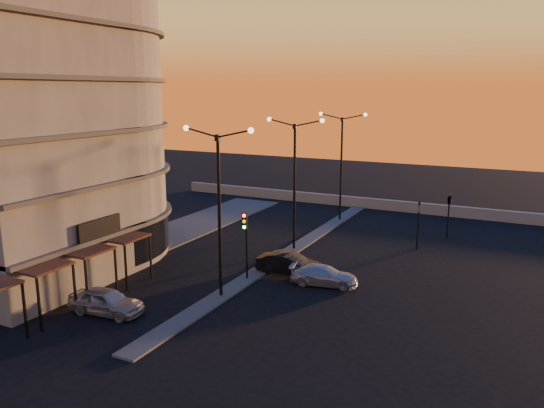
{
  "coord_description": "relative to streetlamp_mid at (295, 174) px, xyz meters",
  "views": [
    {
      "loc": [
        15.05,
        -23.79,
        11.35
      ],
      "look_at": [
        -0.26,
        6.95,
        3.97
      ],
      "focal_mm": 35.0,
      "sensor_mm": 36.0,
      "label": 1
    }
  ],
  "objects": [
    {
      "name": "sidewalk_west",
      "position": [
        -10.5,
        -6.0,
        -5.53
      ],
      "size": [
        5.0,
        40.0,
        0.12
      ],
      "primitive_type": "cube",
      "color": "#4E4E4B",
      "rests_on": "ground"
    },
    {
      "name": "signal_east_a",
      "position": [
        8.0,
        4.0,
        -3.66
      ],
      "size": [
        0.13,
        0.16,
        3.6
      ],
      "color": "black",
      "rests_on": "ground"
    },
    {
      "name": "ground",
      "position": [
        0.0,
        -10.0,
        -5.59
      ],
      "size": [
        120.0,
        120.0,
        0.0
      ],
      "primitive_type": "plane",
      "color": "black",
      "rests_on": "ground"
    },
    {
      "name": "traffic_light_main",
      "position": [
        0.0,
        -7.13,
        -2.7
      ],
      "size": [
        0.28,
        0.44,
        4.25
      ],
      "color": "black",
      "rests_on": "ground"
    },
    {
      "name": "car_wagon",
      "position": [
        4.5,
        -5.66,
        -5.01
      ],
      "size": [
        4.25,
        2.35,
        1.17
      ],
      "primitive_type": "imported",
      "rotation": [
        0.0,
        0.0,
        1.76
      ],
      "color": "#BABCC2",
      "rests_on": "ground"
    },
    {
      "name": "parapet",
      "position": [
        2.0,
        16.0,
        -5.09
      ],
      "size": [
        44.0,
        0.5,
        1.0
      ],
      "primitive_type": "cube",
      "color": "gray",
      "rests_on": "ground"
    },
    {
      "name": "signal_east_b",
      "position": [
        9.5,
        8.0,
        -2.49
      ],
      "size": [
        0.42,
        1.99,
        3.6
      ],
      "color": "black",
      "rests_on": "ground"
    },
    {
      "name": "median",
      "position": [
        0.0,
        0.0,
        -5.53
      ],
      "size": [
        1.2,
        36.0,
        0.12
      ],
      "primitive_type": "cube",
      "color": "#4E4E4B",
      "rests_on": "ground"
    },
    {
      "name": "streetlamp_near",
      "position": [
        0.0,
        -10.0,
        0.0
      ],
      "size": [
        4.32,
        0.32,
        9.51
      ],
      "color": "black",
      "rests_on": "ground"
    },
    {
      "name": "building",
      "position": [
        -14.0,
        -9.97,
        6.32
      ],
      "size": [
        14.35,
        17.08,
        25.0
      ],
      "color": "#66615A",
      "rests_on": "ground"
    },
    {
      "name": "car_hatchback",
      "position": [
        -4.08,
        -14.63,
        -4.91
      ],
      "size": [
        4.16,
        2.03,
        1.37
      ],
      "primitive_type": "imported",
      "rotation": [
        0.0,
        0.0,
        1.68
      ],
      "color": "#A2A5A9",
      "rests_on": "ground"
    },
    {
      "name": "streetlamp_mid",
      "position": [
        0.0,
        0.0,
        0.0
      ],
      "size": [
        4.32,
        0.32,
        9.51
      ],
      "color": "black",
      "rests_on": "ground"
    },
    {
      "name": "car_sedan",
      "position": [
        1.91,
        -4.95,
        -4.9
      ],
      "size": [
        4.19,
        1.46,
        1.38
      ],
      "primitive_type": "imported",
      "rotation": [
        0.0,
        0.0,
        1.57
      ],
      "color": "black",
      "rests_on": "ground"
    },
    {
      "name": "streetlamp_far",
      "position": [
        0.0,
        10.0,
        0.0
      ],
      "size": [
        4.32,
        0.32,
        9.51
      ],
      "color": "black",
      "rests_on": "ground"
    }
  ]
}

